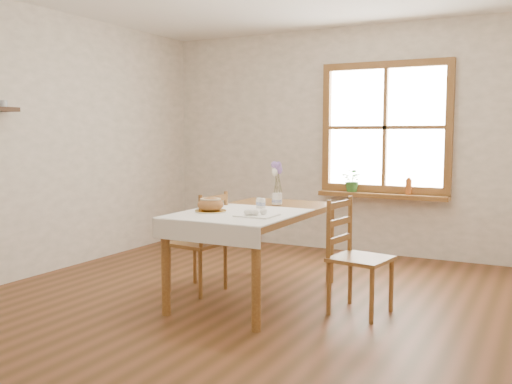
% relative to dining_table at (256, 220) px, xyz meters
% --- Properties ---
extents(ground, '(5.00, 5.00, 0.00)m').
position_rel_dining_table_xyz_m(ground, '(0.00, -0.30, -0.66)').
color(ground, brown).
rests_on(ground, ground).
extents(room_walls, '(4.60, 5.10, 2.65)m').
position_rel_dining_table_xyz_m(room_walls, '(0.00, -0.30, 1.04)').
color(room_walls, white).
rests_on(room_walls, ground).
extents(window, '(1.46, 0.08, 1.46)m').
position_rel_dining_table_xyz_m(window, '(0.50, 2.17, 0.79)').
color(window, olive).
rests_on(window, ground).
extents(window_sill, '(1.46, 0.20, 0.05)m').
position_rel_dining_table_xyz_m(window_sill, '(0.50, 2.10, 0.03)').
color(window_sill, olive).
rests_on(window_sill, ground).
extents(dining_table, '(0.90, 1.60, 0.75)m').
position_rel_dining_table_xyz_m(dining_table, '(0.00, 0.00, 0.00)').
color(dining_table, olive).
rests_on(dining_table, ground).
extents(table_linen, '(0.91, 0.99, 0.01)m').
position_rel_dining_table_xyz_m(table_linen, '(0.00, -0.30, 0.09)').
color(table_linen, white).
rests_on(table_linen, dining_table).
extents(chair_left, '(0.47, 0.45, 0.88)m').
position_rel_dining_table_xyz_m(chair_left, '(-0.55, -0.06, -0.22)').
color(chair_left, olive).
rests_on(chair_left, ground).
extents(chair_right, '(0.49, 0.47, 0.89)m').
position_rel_dining_table_xyz_m(chair_right, '(0.92, -0.01, -0.22)').
color(chair_right, olive).
rests_on(chair_right, ground).
extents(bread_plate, '(0.31, 0.31, 0.01)m').
position_rel_dining_table_xyz_m(bread_plate, '(-0.23, -0.35, 0.10)').
color(bread_plate, white).
rests_on(bread_plate, table_linen).
extents(bread_loaf, '(0.21, 0.21, 0.12)m').
position_rel_dining_table_xyz_m(bread_loaf, '(-0.23, -0.35, 0.17)').
color(bread_loaf, '#9C6137').
rests_on(bread_loaf, bread_plate).
extents(egg_napkin, '(0.29, 0.25, 0.01)m').
position_rel_dining_table_xyz_m(egg_napkin, '(0.21, -0.38, 0.10)').
color(egg_napkin, white).
rests_on(egg_napkin, table_linen).
extents(eggs, '(0.22, 0.20, 0.05)m').
position_rel_dining_table_xyz_m(eggs, '(0.21, -0.38, 0.13)').
color(eggs, white).
rests_on(eggs, egg_napkin).
extents(salt_shaker, '(0.06, 0.06, 0.09)m').
position_rel_dining_table_xyz_m(salt_shaker, '(0.01, 0.04, 0.14)').
color(salt_shaker, white).
rests_on(salt_shaker, table_linen).
extents(pepper_shaker, '(0.06, 0.06, 0.09)m').
position_rel_dining_table_xyz_m(pepper_shaker, '(0.04, 0.03, 0.14)').
color(pepper_shaker, white).
rests_on(pepper_shaker, table_linen).
extents(flower_vase, '(0.11, 0.11, 0.10)m').
position_rel_dining_table_xyz_m(flower_vase, '(0.03, 0.35, 0.14)').
color(flower_vase, white).
rests_on(flower_vase, dining_table).
extents(lavender_bouquet, '(0.16, 0.16, 0.30)m').
position_rel_dining_table_xyz_m(lavender_bouquet, '(0.03, 0.35, 0.34)').
color(lavender_bouquet, '#7C5EA6').
rests_on(lavender_bouquet, flower_vase).
extents(potted_plant, '(0.31, 0.33, 0.20)m').
position_rel_dining_table_xyz_m(potted_plant, '(0.16, 2.10, 0.15)').
color(potted_plant, '#30692A').
rests_on(potted_plant, window_sill).
extents(amber_bottle, '(0.07, 0.07, 0.19)m').
position_rel_dining_table_xyz_m(amber_bottle, '(0.79, 2.10, 0.15)').
color(amber_bottle, '#994C1C').
rests_on(amber_bottle, window_sill).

